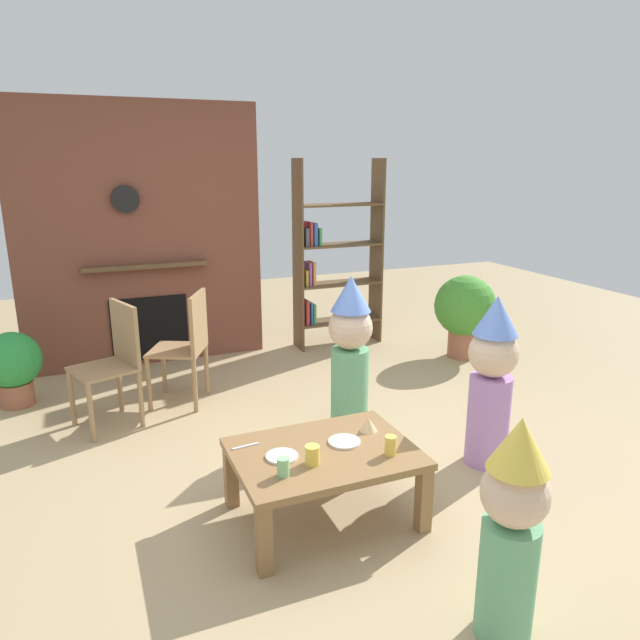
% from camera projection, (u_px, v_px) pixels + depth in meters
% --- Properties ---
extents(ground_plane, '(12.00, 12.00, 0.00)m').
position_uv_depth(ground_plane, '(322.00, 474.00, 3.61)').
color(ground_plane, tan).
extents(brick_fireplace_feature, '(2.20, 0.28, 2.40)m').
position_uv_depth(brick_fireplace_feature, '(142.00, 238.00, 5.34)').
color(brick_fireplace_feature, brown).
rests_on(brick_fireplace_feature, ground_plane).
extents(bookshelf, '(0.90, 0.28, 1.90)m').
position_uv_depth(bookshelf, '(332.00, 261.00, 5.92)').
color(bookshelf, brown).
rests_on(bookshelf, ground_plane).
extents(coffee_table, '(0.95, 0.70, 0.40)m').
position_uv_depth(coffee_table, '(324.00, 461.00, 3.08)').
color(coffee_table, olive).
rests_on(coffee_table, ground_plane).
extents(paper_cup_near_left, '(0.06, 0.06, 0.09)m').
position_uv_depth(paper_cup_near_left, '(283.00, 467.00, 2.81)').
color(paper_cup_near_left, '#8CD18C').
rests_on(paper_cup_near_left, coffee_table).
extents(paper_cup_near_right, '(0.08, 0.08, 0.10)m').
position_uv_depth(paper_cup_near_right, '(312.00, 455.00, 2.92)').
color(paper_cup_near_right, '#F2CC4C').
rests_on(paper_cup_near_right, coffee_table).
extents(paper_cup_center, '(0.06, 0.06, 0.10)m').
position_uv_depth(paper_cup_center, '(390.00, 445.00, 3.01)').
color(paper_cup_center, '#F2CC4C').
rests_on(paper_cup_center, coffee_table).
extents(paper_plate_front, '(0.17, 0.17, 0.01)m').
position_uv_depth(paper_plate_front, '(344.00, 442.00, 3.15)').
color(paper_plate_front, white).
rests_on(paper_plate_front, coffee_table).
extents(paper_plate_rear, '(0.17, 0.17, 0.01)m').
position_uv_depth(paper_plate_rear, '(282.00, 456.00, 2.99)').
color(paper_plate_rear, white).
rests_on(paper_plate_rear, coffee_table).
extents(birthday_cake_slice, '(0.10, 0.10, 0.08)m').
position_uv_depth(birthday_cake_slice, '(369.00, 424.00, 3.28)').
color(birthday_cake_slice, '#EAC68C').
rests_on(birthday_cake_slice, coffee_table).
extents(table_fork, '(0.15, 0.03, 0.01)m').
position_uv_depth(table_fork, '(246.00, 446.00, 3.10)').
color(table_fork, silver).
rests_on(table_fork, coffee_table).
extents(child_with_cone_hat, '(0.27, 0.27, 0.96)m').
position_uv_depth(child_with_cone_hat, '(512.00, 525.00, 2.26)').
color(child_with_cone_hat, '#66B27F').
rests_on(child_with_cone_hat, ground_plane).
extents(child_in_pink, '(0.30, 0.30, 1.10)m').
position_uv_depth(child_in_pink, '(491.00, 377.00, 3.60)').
color(child_in_pink, '#B27FCC').
rests_on(child_in_pink, ground_plane).
extents(child_by_the_chairs, '(0.31, 0.31, 1.12)m').
position_uv_depth(child_by_the_chairs, '(350.00, 350.00, 4.08)').
color(child_by_the_chairs, '#66B27F').
rests_on(child_by_the_chairs, ground_plane).
extents(dining_chair_left, '(0.51, 0.51, 0.90)m').
position_uv_depth(dining_chair_left, '(115.00, 357.00, 4.18)').
color(dining_chair_left, '#9E7A51').
rests_on(dining_chair_left, ground_plane).
extents(dining_chair_middle, '(0.54, 0.54, 0.90)m').
position_uv_depth(dining_chair_middle, '(188.00, 342.00, 4.54)').
color(dining_chair_middle, '#9E7A51').
rests_on(dining_chair_middle, ground_plane).
extents(potted_plant_tall, '(0.59, 0.59, 0.81)m').
position_uv_depth(potted_plant_tall, '(465.00, 309.00, 5.64)').
color(potted_plant_tall, '#9E5B42').
rests_on(potted_plant_tall, ground_plane).
extents(potted_plant_short, '(0.44, 0.44, 0.60)m').
position_uv_depth(potted_plant_short, '(12.00, 364.00, 4.54)').
color(potted_plant_short, '#9E5B42').
rests_on(potted_plant_short, ground_plane).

